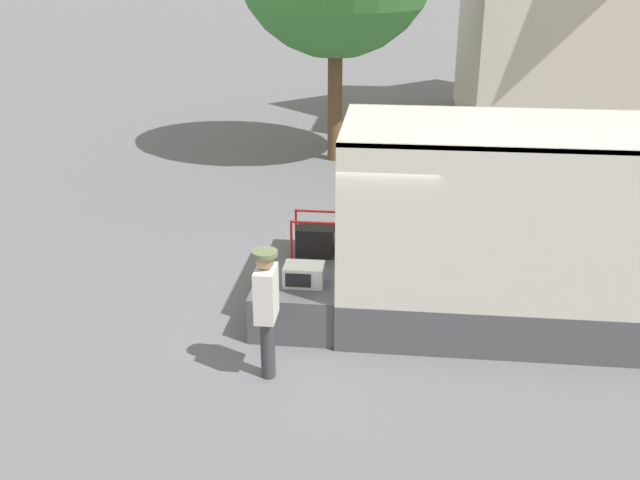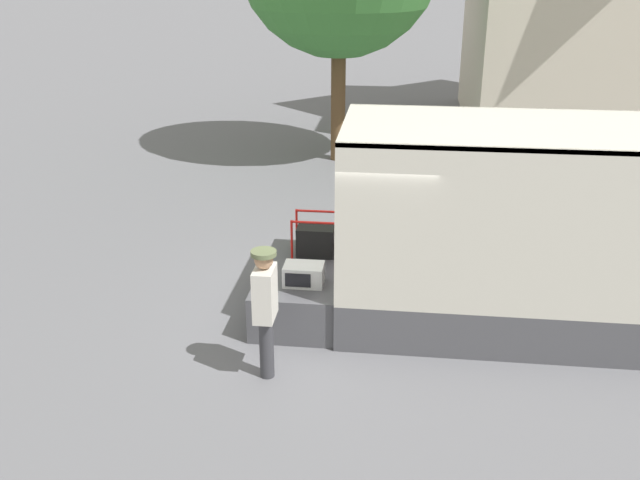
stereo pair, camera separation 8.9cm
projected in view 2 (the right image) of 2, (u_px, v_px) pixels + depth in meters
name	position (u px, v px, depth m)	size (l,w,h in m)	color
ground_plane	(341.00, 311.00, 10.59)	(160.00, 160.00, 0.00)	slate
tailgate_deck	(301.00, 289.00, 10.53)	(1.19, 2.20, 0.66)	#4C4C51
microwave	(304.00, 275.00, 9.87)	(0.55, 0.40, 0.29)	white
portable_generator	(317.00, 240.00, 10.83)	(0.70, 0.53, 0.62)	black
worker_person	(265.00, 301.00, 8.58)	(0.31, 0.44, 1.71)	#38383D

